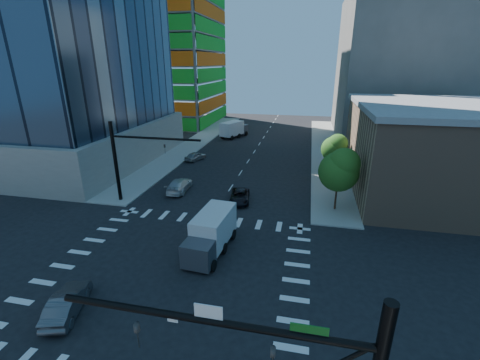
# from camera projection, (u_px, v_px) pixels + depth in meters

# --- Properties ---
(ground) EXTENTS (160.00, 160.00, 0.00)m
(ground) POSITION_uv_depth(u_px,v_px,m) (175.00, 273.00, 24.25)
(ground) COLOR black
(ground) RESTS_ON ground
(road_markings) EXTENTS (20.00, 20.00, 0.01)m
(road_markings) POSITION_uv_depth(u_px,v_px,m) (175.00, 273.00, 24.25)
(road_markings) COLOR silver
(road_markings) RESTS_ON ground
(sidewalk_ne) EXTENTS (5.00, 60.00, 0.15)m
(sidewalk_ne) POSITION_uv_depth(u_px,v_px,m) (325.00, 149.00, 58.51)
(sidewalk_ne) COLOR #9C9A93
(sidewalk_ne) RESTS_ON ground
(sidewalk_nw) EXTENTS (5.00, 60.00, 0.15)m
(sidewalk_nw) POSITION_uv_depth(u_px,v_px,m) (195.00, 143.00, 63.39)
(sidewalk_nw) COLOR #9C9A93
(sidewalk_nw) RESTS_ON ground
(construction_building) EXTENTS (25.16, 34.50, 70.60)m
(construction_building) POSITION_uv_depth(u_px,v_px,m) (163.00, 20.00, 77.98)
(construction_building) COLOR gray
(construction_building) RESTS_ON ground
(commercial_building) EXTENTS (20.50, 22.50, 10.60)m
(commercial_building) POSITION_uv_depth(u_px,v_px,m) (444.00, 150.00, 37.73)
(commercial_building) COLOR #977158
(commercial_building) RESTS_ON ground
(bg_building_ne) EXTENTS (24.00, 30.00, 28.00)m
(bg_building_ne) POSITION_uv_depth(u_px,v_px,m) (403.00, 68.00, 64.65)
(bg_building_ne) COLOR #5E5A55
(bg_building_ne) RESTS_ON ground
(signal_mast_nw) EXTENTS (10.20, 0.40, 9.00)m
(signal_mast_nw) POSITION_uv_depth(u_px,v_px,m) (127.00, 155.00, 34.87)
(signal_mast_nw) COLOR black
(signal_mast_nw) RESTS_ON sidewalk_nw
(tree_south) EXTENTS (4.16, 4.16, 6.82)m
(tree_south) POSITION_uv_depth(u_px,v_px,m) (340.00, 169.00, 32.93)
(tree_south) COLOR #382316
(tree_south) RESTS_ON sidewalk_ne
(tree_north) EXTENTS (3.54, 3.52, 5.78)m
(tree_north) POSITION_uv_depth(u_px,v_px,m) (335.00, 147.00, 44.13)
(tree_north) COLOR #382316
(tree_north) RESTS_ON sidewalk_ne
(car_nb_far) EXTENTS (2.77, 4.84, 1.27)m
(car_nb_far) POSITION_uv_depth(u_px,v_px,m) (240.00, 196.00, 36.59)
(car_nb_far) COLOR black
(car_nb_far) RESTS_ON ground
(car_sb_near) EXTENTS (2.40, 5.39, 1.54)m
(car_sb_near) POSITION_uv_depth(u_px,v_px,m) (180.00, 185.00, 39.60)
(car_sb_near) COLOR silver
(car_sb_near) RESTS_ON ground
(car_sb_mid) EXTENTS (2.93, 4.35, 1.38)m
(car_sb_mid) POSITION_uv_depth(u_px,v_px,m) (195.00, 156.00, 52.08)
(car_sb_mid) COLOR #96999D
(car_sb_mid) RESTS_ON ground
(car_sb_cross) EXTENTS (2.79, 4.74, 1.48)m
(car_sb_cross) POSITION_uv_depth(u_px,v_px,m) (67.00, 303.00, 20.21)
(car_sb_cross) COLOR #4C4C51
(car_sb_cross) RESTS_ON ground
(box_truck_near) EXTENTS (3.14, 6.35, 3.23)m
(box_truck_near) POSITION_uv_depth(u_px,v_px,m) (210.00, 237.00, 26.47)
(box_truck_near) COLOR black
(box_truck_near) RESTS_ON ground
(box_truck_far) EXTENTS (5.06, 7.01, 3.38)m
(box_truck_far) POSITION_uv_depth(u_px,v_px,m) (235.00, 130.00, 68.05)
(box_truck_far) COLOR black
(box_truck_far) RESTS_ON ground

